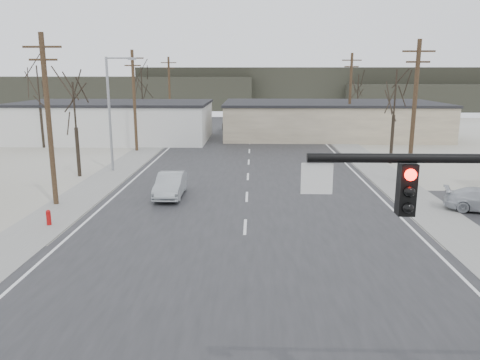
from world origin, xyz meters
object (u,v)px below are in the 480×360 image
object	(u,v)px
car_far_a	(254,134)
car_far_b	(230,125)
sedan_crossing	(171,185)
fire_hydrant	(49,218)

from	to	relation	value
car_far_a	car_far_b	bearing A→B (deg)	-82.83
sedan_crossing	car_far_a	world-z (taller)	sedan_crossing
sedan_crossing	car_far_a	bearing A→B (deg)	78.06
sedan_crossing	car_far_b	xyz separation A→B (m)	(2.06, 34.86, 0.02)
fire_hydrant	car_far_a	xyz separation A→B (m)	(10.71, 32.61, 0.26)
fire_hydrant	car_far_b	world-z (taller)	car_far_b
fire_hydrant	sedan_crossing	distance (m)	8.03
sedan_crossing	car_far_a	xyz separation A→B (m)	(5.38, 26.61, -0.09)
car_far_b	sedan_crossing	bearing A→B (deg)	-103.16
fire_hydrant	car_far_a	world-z (taller)	car_far_a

